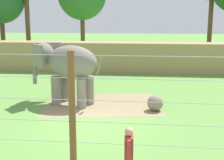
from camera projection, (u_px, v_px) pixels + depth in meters
name	position (u px, v px, depth m)	size (l,w,h in m)	color
ground_plane	(91.00, 127.00, 12.57)	(120.00, 120.00, 0.00)	#609342
dirt_patch	(103.00, 104.00, 15.72)	(5.61, 4.11, 0.01)	#937F5B
embankment_wall	(118.00, 57.00, 24.36)	(36.00, 1.80, 2.26)	tan
elephant	(67.00, 65.00, 15.41)	(3.86, 2.34, 2.98)	gray
enrichment_ball	(155.00, 103.00, 14.58)	(0.74, 0.74, 0.74)	gray
cable_fence	(72.00, 107.00, 9.31)	(10.10, 0.21, 3.39)	brown
zookeeper	(129.00, 155.00, 7.93)	(0.24, 0.58, 1.67)	#33384C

